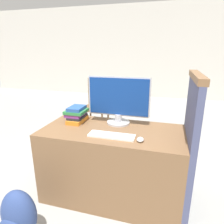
{
  "coord_description": "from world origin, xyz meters",
  "views": [
    {
      "loc": [
        0.48,
        -1.38,
        1.46
      ],
      "look_at": [
        0.01,
        0.3,
        0.92
      ],
      "focal_mm": 32.0,
      "sensor_mm": 36.0,
      "label": 1
    }
  ],
  "objects": [
    {
      "name": "desk",
      "position": [
        0.0,
        0.33,
        0.37
      ],
      "size": [
        1.35,
        0.66,
        0.74
      ],
      "color": "brown",
      "rests_on": "ground_plane"
    },
    {
      "name": "monitor",
      "position": [
        0.02,
        0.51,
        0.98
      ],
      "size": [
        0.63,
        0.23,
        0.48
      ],
      "color": "#B7B7BC",
      "rests_on": "desk"
    },
    {
      "name": "backpack",
      "position": [
        -0.58,
        -0.36,
        0.21
      ],
      "size": [
        0.29,
        0.25,
        0.43
      ],
      "color": "navy",
      "rests_on": "ground_plane"
    },
    {
      "name": "mouse",
      "position": [
        0.29,
        0.15,
        0.75
      ],
      "size": [
        0.06,
        0.09,
        0.03
      ],
      "color": "silver",
      "rests_on": "desk"
    },
    {
      "name": "wall_back",
      "position": [
        0.0,
        5.14,
        1.4
      ],
      "size": [
        12.0,
        0.06,
        2.8
      ],
      "color": "beige",
      "rests_on": "ground_plane"
    },
    {
      "name": "carrel_divider",
      "position": [
        0.7,
        0.34,
        0.65
      ],
      "size": [
        0.07,
        0.68,
        1.29
      ],
      "color": "#474C70",
      "rests_on": "ground_plane"
    },
    {
      "name": "ground_plane",
      "position": [
        0.0,
        0.0,
        0.0
      ],
      "size": [
        20.0,
        20.0,
        0.0
      ],
      "primitive_type": "plane",
      "color": "#9E9E99"
    },
    {
      "name": "book_stack",
      "position": [
        -0.42,
        0.45,
        0.82
      ],
      "size": [
        0.2,
        0.27,
        0.17
      ],
      "color": "orange",
      "rests_on": "desk"
    },
    {
      "name": "keyboard",
      "position": [
        0.04,
        0.18,
        0.74
      ],
      "size": [
        0.41,
        0.13,
        0.02
      ],
      "color": "white",
      "rests_on": "desk"
    },
    {
      "name": "far_chair",
      "position": [
        -0.82,
        2.18,
        0.5
      ],
      "size": [
        0.44,
        0.44,
        0.95
      ],
      "rotation": [
        0.0,
        0.0,
        -0.17
      ],
      "color": "brown",
      "rests_on": "ground_plane"
    }
  ]
}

